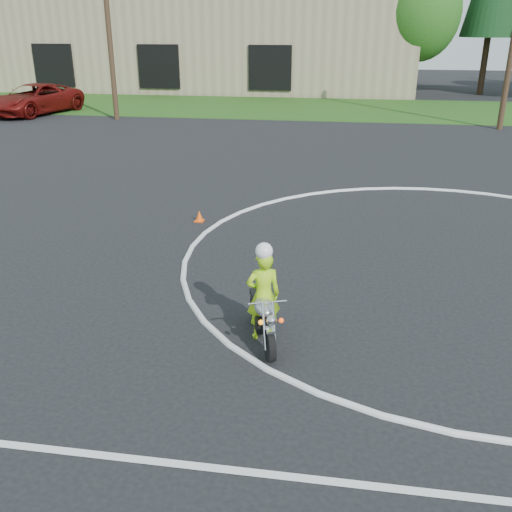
# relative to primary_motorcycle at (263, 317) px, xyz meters

# --- Properties ---
(ground) EXTENTS (120.00, 120.00, 0.00)m
(ground) POSITION_rel_primary_motorcycle_xyz_m (3.73, 0.99, -0.45)
(ground) COLOR black
(ground) RESTS_ON ground
(grass_strip) EXTENTS (120.00, 10.00, 0.02)m
(grass_strip) POSITION_rel_primary_motorcycle_xyz_m (3.73, 27.99, -0.44)
(grass_strip) COLOR #1E4714
(grass_strip) RESTS_ON ground
(primary_motorcycle) EXTENTS (0.77, 1.70, 0.93)m
(primary_motorcycle) POSITION_rel_primary_motorcycle_xyz_m (0.00, 0.00, 0.00)
(primary_motorcycle) COLOR black
(primary_motorcycle) RESTS_ON ground
(rider_primary_grp) EXTENTS (0.66, 0.54, 1.72)m
(rider_primary_grp) POSITION_rel_primary_motorcycle_xyz_m (-0.01, 0.13, 0.38)
(rider_primary_grp) COLOR #9FD916
(rider_primary_grp) RESTS_ON ground
(pickup_grp) EXTENTS (4.21, 6.52, 1.67)m
(pickup_grp) POSITION_rel_primary_motorcycle_xyz_m (-16.65, 23.14, 0.38)
(pickup_grp) COLOR #600D0A
(pickup_grp) RESTS_ON ground
(warehouse) EXTENTS (41.00, 17.00, 8.30)m
(warehouse) POSITION_rel_primary_motorcycle_xyz_m (-14.27, 40.98, 3.71)
(warehouse) COLOR tan
(warehouse) RESTS_ON ground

